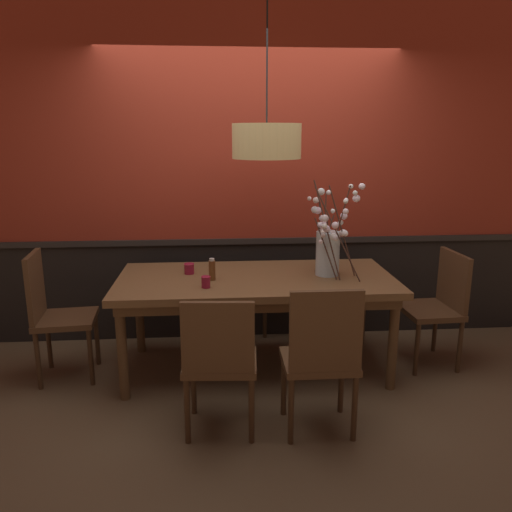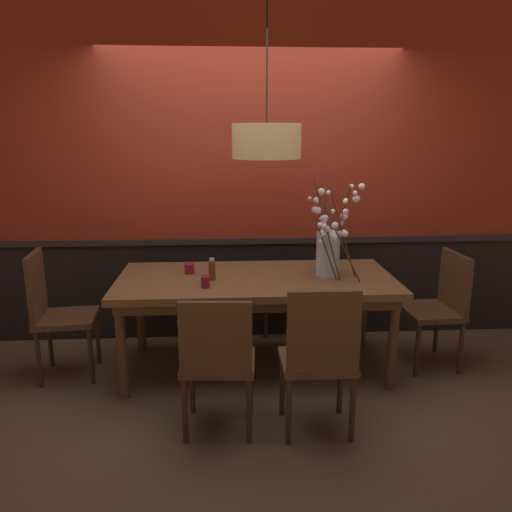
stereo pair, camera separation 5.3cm
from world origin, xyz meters
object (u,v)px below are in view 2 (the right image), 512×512
(chair_far_side_left, at_px, (217,274))
(vase_with_blossoms, at_px, (328,248))
(chair_head_east_end, at_px, (439,303))
(chair_near_side_right, at_px, (320,354))
(chair_head_west_end, at_px, (55,309))
(condiment_bottle, at_px, (212,270))
(chair_near_side_left, at_px, (217,358))
(candle_holder_nearer_edge, at_px, (190,268))
(dining_table, at_px, (256,287))
(chair_far_side_right, at_px, (282,275))
(pendant_lamp, at_px, (267,141))
(candle_holder_nearer_center, at_px, (205,282))

(chair_far_side_left, height_order, vase_with_blossoms, vase_with_blossoms)
(chair_head_east_end, height_order, chair_near_side_right, chair_near_side_right)
(chair_head_west_end, bearing_deg, condiment_bottle, -1.68)
(chair_head_west_end, xyz_separation_m, chair_near_side_left, (1.22, -0.84, -0.03))
(vase_with_blossoms, bearing_deg, chair_near_side_left, -133.83)
(chair_near_side_left, bearing_deg, chair_near_side_right, -4.43)
(chair_head_east_end, bearing_deg, chair_head_west_end, -179.45)
(chair_far_side_left, relative_size, chair_head_west_end, 0.98)
(chair_near_side_right, distance_m, candle_holder_nearer_edge, 1.36)
(chair_far_side_left, height_order, condiment_bottle, chair_far_side_left)
(vase_with_blossoms, bearing_deg, dining_table, -179.50)
(chair_far_side_right, bearing_deg, chair_head_east_end, -37.53)
(chair_far_side_left, relative_size, condiment_bottle, 5.77)
(chair_far_side_right, height_order, chair_near_side_left, chair_near_side_left)
(chair_near_side_right, bearing_deg, pendant_lamp, 106.46)
(chair_far_side_right, xyz_separation_m, candle_holder_nearer_edge, (-0.81, -0.77, 0.29))
(dining_table, xyz_separation_m, chair_near_side_right, (0.32, -0.92, -0.14))
(vase_with_blossoms, relative_size, pendant_lamp, 0.55)
(candle_holder_nearer_center, relative_size, condiment_bottle, 0.50)
(chair_far_side_left, distance_m, condiment_bottle, 1.03)
(chair_far_side_left, distance_m, chair_head_east_end, 1.99)
(dining_table, xyz_separation_m, chair_head_west_end, (-1.51, -0.03, -0.14))
(vase_with_blossoms, xyz_separation_m, pendant_lamp, (-0.48, -0.06, 0.79))
(candle_holder_nearer_center, relative_size, pendant_lamp, 0.06)
(chair_near_side_left, height_order, candle_holder_nearer_edge, chair_near_side_left)
(chair_far_side_right, height_order, chair_head_east_end, chair_head_east_end)
(dining_table, bearing_deg, chair_near_side_left, -108.27)
(candle_holder_nearer_center, distance_m, pendant_lamp, 1.08)
(condiment_bottle, bearing_deg, chair_near_side_right, -52.56)
(chair_head_east_end, bearing_deg, pendant_lamp, -177.51)
(chair_near_side_right, height_order, candle_holder_nearer_center, chair_near_side_right)
(chair_head_east_end, bearing_deg, chair_near_side_right, -140.89)
(chair_far_side_right, bearing_deg, chair_far_side_left, 177.30)
(chair_far_side_left, xyz_separation_m, candle_holder_nearer_center, (-0.07, -1.16, 0.28))
(chair_far_side_right, xyz_separation_m, chair_near_side_right, (0.03, -1.81, 0.03))
(chair_head_west_end, bearing_deg, chair_near_side_right, -25.89)
(dining_table, xyz_separation_m, chair_near_side_left, (-0.29, -0.87, -0.17))
(chair_near_side_left, xyz_separation_m, pendant_lamp, (0.36, 0.81, 1.26))
(chair_head_east_end, bearing_deg, chair_far_side_right, 142.47)
(chair_far_side_right, relative_size, condiment_bottle, 5.41)
(condiment_bottle, bearing_deg, candle_holder_nearer_center, -103.03)
(dining_table, xyz_separation_m, chair_far_side_right, (0.30, 0.89, -0.17))
(chair_far_side_left, relative_size, pendant_lamp, 0.72)
(chair_far_side_right, bearing_deg, vase_with_blossoms, -74.09)
(chair_far_side_right, height_order, chair_near_side_right, chair_near_side_right)
(dining_table, relative_size, chair_far_side_right, 2.33)
(chair_far_side_right, height_order, condiment_bottle, condiment_bottle)
(chair_head_east_end, distance_m, candle_holder_nearer_center, 1.87)
(dining_table, bearing_deg, chair_head_east_end, 0.14)
(chair_near_side_right, distance_m, candle_holder_nearer_center, 1.00)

